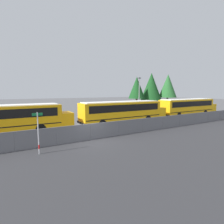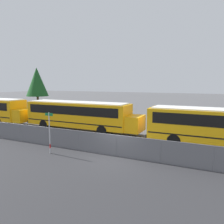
# 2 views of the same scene
# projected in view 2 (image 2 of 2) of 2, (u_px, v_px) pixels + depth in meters

# --- Properties ---
(ground_plane) EXTENTS (200.00, 200.00, 0.00)m
(ground_plane) POSITION_uv_depth(u_px,v_px,m) (117.00, 156.00, 15.46)
(ground_plane) COLOR #4C4C4F
(road_strip) EXTENTS (102.28, 12.00, 0.01)m
(road_strip) POSITION_uv_depth(u_px,v_px,m) (64.00, 195.00, 10.08)
(road_strip) COLOR #2B2B2D
(road_strip) RESTS_ON ground_plane
(fence) EXTENTS (68.35, 0.07, 1.56)m
(fence) POSITION_uv_depth(u_px,v_px,m) (117.00, 145.00, 15.35)
(fence) COLOR #9EA0A5
(fence) RESTS_ON ground_plane
(school_bus_1) EXTENTS (13.32, 2.64, 3.15)m
(school_bus_1) POSITION_uv_depth(u_px,v_px,m) (79.00, 113.00, 23.45)
(school_bus_1) COLOR orange
(school_bus_1) RESTS_ON ground_plane
(street_sign) EXTENTS (0.70, 0.09, 3.06)m
(street_sign) POSITION_uv_depth(u_px,v_px,m) (50.00, 132.00, 15.90)
(street_sign) COLOR #B7B7BC
(street_sign) RESTS_ON ground_plane
(tree_2) EXTENTS (4.48, 4.48, 8.27)m
(tree_2) POSITION_uv_depth(u_px,v_px,m) (37.00, 82.00, 44.80)
(tree_2) COLOR #51381E
(tree_2) RESTS_ON ground_plane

